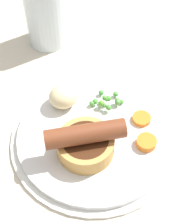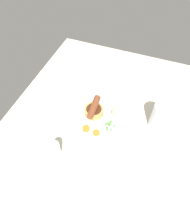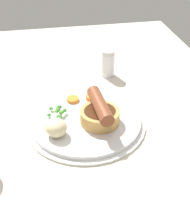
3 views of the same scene
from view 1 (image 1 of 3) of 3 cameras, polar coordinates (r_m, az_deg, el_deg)
The scene contains 8 objects.
dining_table at distance 59.74cm, azimuth 3.95°, elevation -3.85°, with size 110.00×80.00×3.00cm, color beige.
dinner_plate at distance 57.08cm, azimuth 0.00°, elevation -3.89°, with size 25.63×25.63×1.40cm.
sausage_pudding at distance 52.84cm, azimuth -1.46°, elevation -4.56°, with size 11.39×8.24×5.66cm.
pea_pile at distance 59.27cm, azimuth 1.82°, elevation 1.76°, with size 5.55×4.36×1.77cm.
potato_chunk_1 at distance 58.85cm, azimuth -4.84°, elevation 2.40°, with size 4.27×4.63×3.60cm, color beige.
carrot_slice_0 at distance 58.13cm, azimuth 7.11°, elevation -1.01°, with size 2.85×2.85×0.71cm, color orange.
carrot_slice_1 at distance 55.42cm, azimuth 7.84°, elevation -4.61°, with size 2.96×2.96×1.10cm, color orange.
drinking_glass at distance 69.67cm, azimuth -7.54°, elevation 14.73°, with size 7.44×7.44×12.39cm, color silver.
Camera 1 is at (-8.22, -32.92, 50.67)cm, focal length 60.00 mm.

